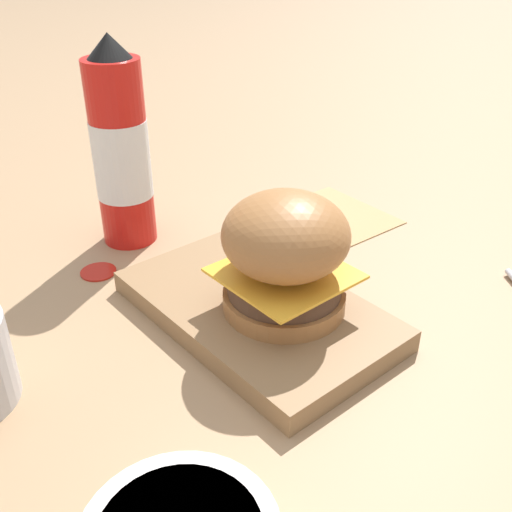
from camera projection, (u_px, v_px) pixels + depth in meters
name	position (u px, v px, depth m)	size (l,w,h in m)	color
ground_plane	(210.00, 350.00, 0.56)	(6.00, 6.00, 0.00)	#9E7A56
serving_board	(256.00, 309.00, 0.60)	(0.27, 0.16, 0.02)	olive
burger	(285.00, 253.00, 0.55)	(0.12, 0.12, 0.12)	#9E6638
ketchup_bottle	(121.00, 152.00, 0.69)	(0.07, 0.07, 0.25)	red
ketchup_puddle	(98.00, 271.00, 0.68)	(0.04, 0.04, 0.00)	#B21E14
parchment_square	(328.00, 218.00, 0.79)	(0.15, 0.15, 0.00)	tan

